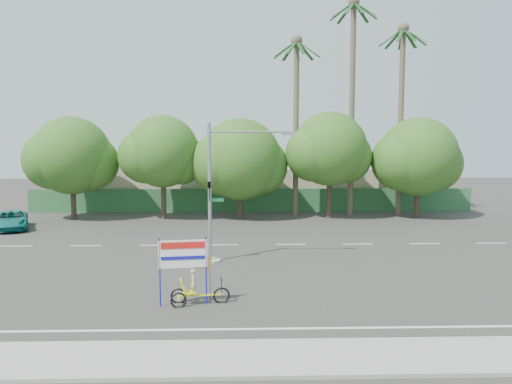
{
  "coord_description": "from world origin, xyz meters",
  "views": [
    {
      "loc": [
        -0.89,
        -20.89,
        6.13
      ],
      "look_at": [
        -0.16,
        4.4,
        3.5
      ],
      "focal_mm": 35.0,
      "sensor_mm": 36.0,
      "label": 1
    }
  ],
  "objects": [
    {
      "name": "trike_billboard",
      "position": [
        -2.83,
        -2.68,
        1.04
      ],
      "size": [
        2.63,
        0.76,
        2.59
      ],
      "rotation": [
        0.0,
        0.0,
        0.13
      ],
      "color": "black",
      "rests_on": "ground"
    },
    {
      "name": "building_left",
      "position": [
        -10.0,
        26.0,
        2.0
      ],
      "size": [
        12.0,
        8.0,
        4.0
      ],
      "primitive_type": "cube",
      "color": "beige",
      "rests_on": "ground"
    },
    {
      "name": "tree_left",
      "position": [
        -7.05,
        18.0,
        5.06
      ],
      "size": [
        6.66,
        5.6,
        8.07
      ],
      "color": "#473828",
      "rests_on": "ground"
    },
    {
      "name": "palm_short",
      "position": [
        3.5,
        19.5,
        8.86
      ],
      "size": [
        3.73,
        3.79,
        14.45
      ],
      "color": "#70604C",
      "rests_on": "ground"
    },
    {
      "name": "tree_far_left",
      "position": [
        -14.05,
        18.0,
        4.76
      ],
      "size": [
        7.14,
        6.0,
        7.96
      ],
      "color": "#473828",
      "rests_on": "ground"
    },
    {
      "name": "building_right",
      "position": [
        8.0,
        26.0,
        1.8
      ],
      "size": [
        14.0,
        8.0,
        3.6
      ],
      "primitive_type": "cube",
      "color": "beige",
      "rests_on": "ground"
    },
    {
      "name": "ground",
      "position": [
        0.0,
        0.0,
        0.0
      ],
      "size": [
        120.0,
        120.0,
        0.0
      ],
      "primitive_type": "plane",
      "color": "#33302D",
      "rests_on": "ground"
    },
    {
      "name": "palm_tall",
      "position": [
        8.0,
        19.5,
        10.46
      ],
      "size": [
        3.73,
        3.79,
        17.45
      ],
      "color": "#70604C",
      "rests_on": "ground"
    },
    {
      "name": "fence",
      "position": [
        0.0,
        21.5,
        1.0
      ],
      "size": [
        38.0,
        0.08,
        2.0
      ],
      "primitive_type": "cube",
      "color": "#336B3D",
      "rests_on": "ground"
    },
    {
      "name": "palm_mid",
      "position": [
        12.0,
        19.5,
        9.4
      ],
      "size": [
        3.73,
        3.79,
        15.45
      ],
      "color": "#70604C",
      "rests_on": "ground"
    },
    {
      "name": "tree_far_right",
      "position": [
        12.95,
        18.0,
        4.64
      ],
      "size": [
        7.38,
        6.2,
        7.94
      ],
      "color": "#473828",
      "rests_on": "ground"
    },
    {
      "name": "tree_right",
      "position": [
        5.95,
        18.0,
        5.24
      ],
      "size": [
        6.9,
        5.8,
        8.36
      ],
      "color": "#473828",
      "rests_on": "ground"
    },
    {
      "name": "sidewalk_near",
      "position": [
        0.0,
        -7.5,
        0.06
      ],
      "size": [
        50.0,
        2.4,
        0.12
      ],
      "primitive_type": "cube",
      "color": "gray",
      "rests_on": "ground"
    },
    {
      "name": "tree_center",
      "position": [
        -1.05,
        18.0,
        4.47
      ],
      "size": [
        7.62,
        6.4,
        7.85
      ],
      "color": "#473828",
      "rests_on": "ground"
    },
    {
      "name": "pickup_truck",
      "position": [
        -16.83,
        13.61,
        0.64
      ],
      "size": [
        3.72,
        5.03,
        1.27
      ],
      "primitive_type": "imported",
      "rotation": [
        0.0,
        0.0,
        0.4
      ],
      "color": "#10726C",
      "rests_on": "ground"
    },
    {
      "name": "traffic_signal",
      "position": [
        -2.2,
        3.98,
        2.92
      ],
      "size": [
        4.72,
        1.1,
        7.0
      ],
      "color": "gray",
      "rests_on": "ground"
    }
  ]
}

